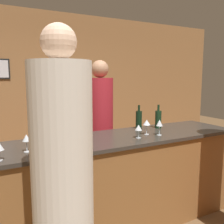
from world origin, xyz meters
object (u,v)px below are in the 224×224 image
wine_bottle_0 (139,119)px  wine_bottle_1 (158,119)px  guest_0 (63,190)px  bartender (100,134)px

wine_bottle_0 → wine_bottle_1: same height
guest_0 → wine_bottle_0: 1.59m
wine_bottle_0 → wine_bottle_1: (0.23, -0.08, -0.00)m
wine_bottle_0 → bartender: bearing=119.4°
wine_bottle_1 → wine_bottle_0: bearing=162.1°
guest_0 → wine_bottle_0: (1.24, 0.97, 0.22)m
guest_0 → bartender: bearing=56.7°
guest_0 → wine_bottle_0: guest_0 is taller
guest_0 → wine_bottle_0: size_ratio=6.74×
guest_0 → wine_bottle_1: bearing=31.2°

